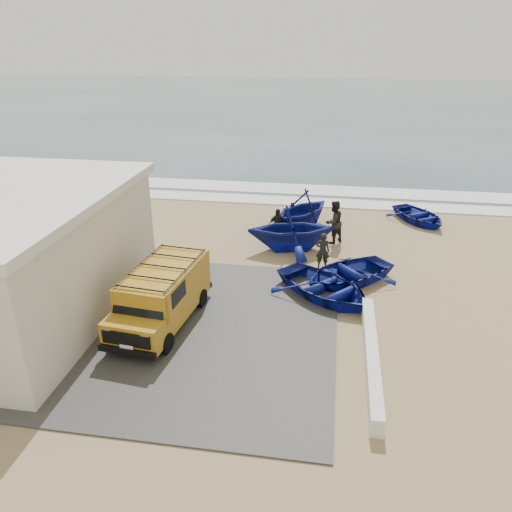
{
  "coord_description": "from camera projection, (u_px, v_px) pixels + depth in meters",
  "views": [
    {
      "loc": [
        3.61,
        -15.42,
        8.85
      ],
      "look_at": [
        0.88,
        1.46,
        1.2
      ],
      "focal_mm": 35.0,
      "sensor_mm": 36.0,
      "label": 1
    }
  ],
  "objects": [
    {
      "name": "surf_line",
      "position": [
        270.0,
        200.0,
        28.84
      ],
      "size": [
        180.0,
        1.6,
        0.06
      ],
      "primitive_type": "cube",
      "color": "white",
      "rests_on": "ground"
    },
    {
      "name": "van",
      "position": [
        162.0,
        294.0,
        16.3
      ],
      "size": [
        2.29,
        4.78,
        1.98
      ],
      "rotation": [
        0.0,
        0.0,
        -0.11
      ],
      "color": "#B9841B",
      "rests_on": "ground"
    },
    {
      "name": "parapet",
      "position": [
        371.0,
        356.0,
        14.49
      ],
      "size": [
        0.35,
        6.0,
        0.55
      ],
      "primitive_type": "cube",
      "color": "silver",
      "rests_on": "ground"
    },
    {
      "name": "fisherman_back",
      "position": [
        277.0,
        224.0,
        23.11
      ],
      "size": [
        0.95,
        0.75,
        1.5
      ],
      "primitive_type": "imported",
      "rotation": [
        0.0,
        0.0,
        0.51
      ],
      "color": "black",
      "rests_on": "ground"
    },
    {
      "name": "slab",
      "position": [
        154.0,
        325.0,
        16.51
      ],
      "size": [
        12.0,
        10.0,
        0.05
      ],
      "primitive_type": "cube",
      "color": "#43403D",
      "rests_on": "ground"
    },
    {
      "name": "boat_near_left",
      "position": [
        325.0,
        287.0,
        18.11
      ],
      "size": [
        4.99,
        4.89,
        0.85
      ],
      "primitive_type": "imported",
      "rotation": [
        0.0,
        0.0,
        0.85
      ],
      "color": "navy",
      "rests_on": "ground"
    },
    {
      "name": "fisherman_middle",
      "position": [
        334.0,
        222.0,
        22.7
      ],
      "size": [
        1.22,
        1.22,
        1.99
      ],
      "primitive_type": "imported",
      "rotation": [
        0.0,
        0.0,
        -2.35
      ],
      "color": "black",
      "rests_on": "ground"
    },
    {
      "name": "boat_mid_left",
      "position": [
        291.0,
        229.0,
        21.89
      ],
      "size": [
        4.51,
        4.13,
        2.02
      ],
      "primitive_type": "imported",
      "rotation": [
        0.0,
        0.0,
        1.81
      ],
      "color": "navy",
      "rests_on": "ground"
    },
    {
      "name": "boat_far_left",
      "position": [
        302.0,
        210.0,
        24.27
      ],
      "size": [
        4.78,
        4.93,
        1.99
      ],
      "primitive_type": "imported",
      "rotation": [
        0.0,
        0.0,
        -0.58
      ],
      "color": "navy",
      "rests_on": "ground"
    },
    {
      "name": "boat_near_right",
      "position": [
        347.0,
        273.0,
        19.25
      ],
      "size": [
        4.74,
        4.6,
        0.8
      ],
      "primitive_type": "imported",
      "rotation": [
        0.0,
        0.0,
        -0.87
      ],
      "color": "navy",
      "rests_on": "ground"
    },
    {
      "name": "ground",
      "position": [
        226.0,
        301.0,
        18.03
      ],
      "size": [
        160.0,
        160.0,
        0.0
      ],
      "primitive_type": "plane",
      "color": "#9F855C"
    },
    {
      "name": "surf_wash",
      "position": [
        275.0,
        188.0,
        31.09
      ],
      "size": [
        180.0,
        2.2,
        0.04
      ],
      "primitive_type": "cube",
      "color": "white",
      "rests_on": "ground"
    },
    {
      "name": "fisherman_front",
      "position": [
        323.0,
        251.0,
        20.26
      ],
      "size": [
        0.57,
        0.38,
        1.54
      ],
      "primitive_type": "imported",
      "rotation": [
        0.0,
        0.0,
        3.16
      ],
      "color": "black",
      "rests_on": "ground"
    },
    {
      "name": "boat_far_right",
      "position": [
        419.0,
        216.0,
        25.41
      ],
      "size": [
        3.81,
        4.14,
        0.7
      ],
      "primitive_type": "imported",
      "rotation": [
        0.0,
        0.0,
        0.54
      ],
      "color": "navy",
      "rests_on": "ground"
    },
    {
      "name": "ocean",
      "position": [
        313.0,
        104.0,
        68.49
      ],
      "size": [
        180.0,
        88.0,
        0.01
      ],
      "primitive_type": "cube",
      "color": "#385166",
      "rests_on": "ground"
    }
  ]
}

